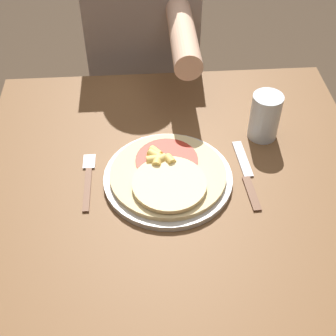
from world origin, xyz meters
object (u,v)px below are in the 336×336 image
at_px(pizza, 168,175).
at_px(knife, 247,175).
at_px(person_diner, 144,45).
at_px(fork, 88,178).
at_px(plate, 168,178).
at_px(dining_table, 176,222).
at_px(drinking_glass, 265,116).

bearing_deg(pizza, knife, 2.04).
bearing_deg(person_diner, fork, -103.70).
bearing_deg(person_diner, plate, -86.67).
bearing_deg(dining_table, plate, 123.06).
distance_m(drinking_glass, person_diner, 0.56).
bearing_deg(fork, person_diner, 76.30).
bearing_deg(knife, person_diner, 109.47).
height_order(knife, person_diner, person_diner).
xyz_separation_m(dining_table, person_diner, (-0.05, 0.64, 0.10)).
height_order(dining_table, plate, plate).
distance_m(dining_table, pizza, 0.15).
relative_size(dining_table, plate, 3.14).
bearing_deg(pizza, drinking_glass, 30.48).
relative_size(dining_table, knife, 4.12).
bearing_deg(pizza, dining_table, -49.30).
bearing_deg(pizza, fork, 172.38).
bearing_deg(fork, knife, -2.78).
xyz_separation_m(dining_table, fork, (-0.20, 0.05, 0.12)).
bearing_deg(knife, drinking_glass, 65.29).
xyz_separation_m(pizza, knife, (0.18, 0.01, -0.02)).
bearing_deg(knife, pizza, -177.96).
relative_size(pizza, fork, 1.49).
xyz_separation_m(plate, knife, (0.18, 0.00, -0.00)).
bearing_deg(drinking_glass, pizza, -149.52).
relative_size(fork, knife, 0.79).
bearing_deg(dining_table, knife, 9.55).
relative_size(fork, drinking_glass, 1.47).
height_order(plate, drinking_glass, drinking_glass).
bearing_deg(dining_table, pizza, 130.70).
xyz_separation_m(pizza, fork, (-0.18, 0.02, -0.02)).
distance_m(fork, drinking_glass, 0.45).
xyz_separation_m(plate, fork, (-0.18, 0.02, -0.00)).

